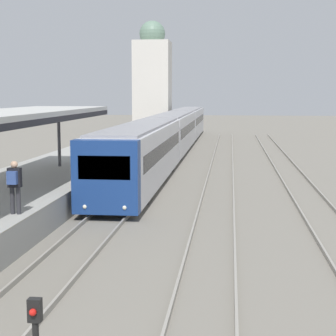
{
  "coord_description": "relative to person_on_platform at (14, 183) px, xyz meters",
  "views": [
    {
      "loc": [
        4.63,
        -5.28,
        4.77
      ],
      "look_at": [
        2.04,
        17.82,
        1.68
      ],
      "focal_mm": 60.0,
      "sensor_mm": 36.0,
      "label": 1
    }
  ],
  "objects": [
    {
      "name": "train_near",
      "position": [
        1.99,
        28.63,
        -0.27
      ],
      "size": [
        2.54,
        49.89,
        3.17
      ],
      "color": "navy",
      "rests_on": "ground_plane"
    },
    {
      "name": "person_on_platform",
      "position": [
        0.0,
        0.0,
        0.0
      ],
      "size": [
        0.4,
        0.4,
        1.66
      ],
      "color": "#2D2D33",
      "rests_on": "station_platform"
    },
    {
      "name": "distant_domed_building",
      "position": [
        -2.2,
        46.69,
        4.01
      ],
      "size": [
        4.0,
        4.0,
        12.8
      ],
      "color": "silver",
      "rests_on": "ground_plane"
    }
  ]
}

